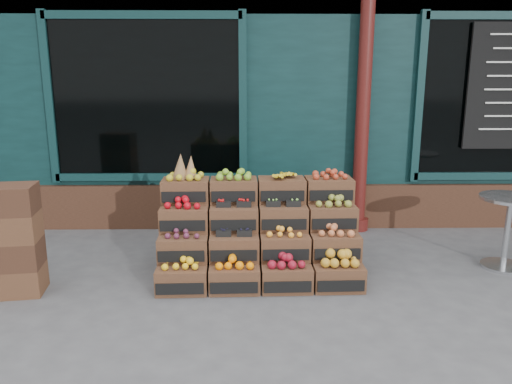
{
  "coord_description": "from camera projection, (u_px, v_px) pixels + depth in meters",
  "views": [
    {
      "loc": [
        -0.27,
        -4.42,
        2.07
      ],
      "look_at": [
        -0.2,
        0.7,
        0.85
      ],
      "focal_mm": 35.0,
      "sensor_mm": 36.0,
      "label": 1
    }
  ],
  "objects": [
    {
      "name": "shopkeeper",
      "position": [
        150.0,
        144.0,
        7.26
      ],
      "size": [
        0.85,
        0.63,
        2.12
      ],
      "primitive_type": "imported",
      "rotation": [
        0.0,
        0.0,
        3.3
      ],
      "color": "#18542C",
      "rests_on": "ground"
    },
    {
      "name": "bistro_table",
      "position": [
        508.0,
        224.0,
        5.35
      ],
      "size": [
        0.64,
        0.64,
        0.8
      ],
      "rotation": [
        0.0,
        0.0,
        0.36
      ],
      "color": "#BABDC2",
      "rests_on": "ground"
    },
    {
      "name": "crate_display",
      "position": [
        258.0,
        238.0,
        5.22
      ],
      "size": [
        2.05,
        1.04,
        1.27
      ],
      "rotation": [
        0.0,
        0.0,
        0.03
      ],
      "color": "#523320",
      "rests_on": "ground"
    },
    {
      "name": "spare_crates",
      "position": [
        10.0,
        241.0,
        4.71
      ],
      "size": [
        0.58,
        0.44,
        1.07
      ],
      "rotation": [
        0.0,
        0.0,
        0.14
      ],
      "color": "#523320",
      "rests_on": "ground"
    },
    {
      "name": "ground",
      "position": [
        278.0,
        295.0,
        4.79
      ],
      "size": [
        60.0,
        60.0,
        0.0
      ],
      "primitive_type": "plane",
      "color": "#4C4C4F",
      "rests_on": "ground"
    },
    {
      "name": "shop_facade",
      "position": [
        264.0,
        55.0,
        9.2
      ],
      "size": [
        12.0,
        6.24,
        4.8
      ],
      "color": "#0C2829",
      "rests_on": "ground"
    }
  ]
}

